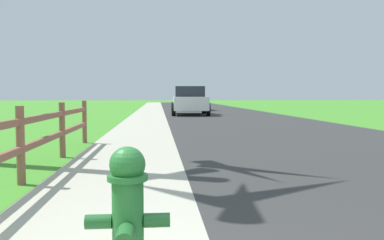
{
  "coord_description": "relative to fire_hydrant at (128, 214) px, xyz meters",
  "views": [
    {
      "loc": [
        -0.41,
        -1.4,
        1.19
      ],
      "look_at": [
        0.37,
        7.76,
        0.61
      ],
      "focal_mm": 37.43,
      "sensor_mm": 36.0,
      "label": 1
    }
  ],
  "objects": [
    {
      "name": "ground_plane",
      "position": [
        0.61,
        23.93,
        -0.45
      ],
      "size": [
        120.0,
        120.0,
        0.0
      ],
      "primitive_type": "plane",
      "color": "#44932C"
    },
    {
      "name": "road_asphalt",
      "position": [
        4.11,
        25.93,
        -0.45
      ],
      "size": [
        7.0,
        66.0,
        0.01
      ],
      "primitive_type": "cube",
      "color": "#323232",
      "rests_on": "ground"
    },
    {
      "name": "rail_fence",
      "position": [
        -1.61,
        2.91,
        0.16
      ],
      "size": [
        0.11,
        9.29,
        1.05
      ],
      "color": "brown",
      "rests_on": "ground"
    },
    {
      "name": "parked_car_beige",
      "position": [
        2.8,
        28.5,
        0.36
      ],
      "size": [
        2.14,
        4.59,
        1.59
      ],
      "color": "#C6B793",
      "rests_on": "ground"
    },
    {
      "name": "grass_verge",
      "position": [
        -3.89,
        25.93,
        -0.44
      ],
      "size": [
        5.0,
        66.0,
        0.0
      ],
      "primitive_type": "cube",
      "color": "#44932C",
      "rests_on": "ground"
    },
    {
      "name": "parked_suv_white",
      "position": [
        2.07,
        21.25,
        0.38
      ],
      "size": [
        2.25,
        4.44,
        1.68
      ],
      "color": "white",
      "rests_on": "ground"
    },
    {
      "name": "parked_car_silver",
      "position": [
        2.76,
        36.53,
        0.28
      ],
      "size": [
        2.24,
        4.73,
        1.47
      ],
      "color": "#B7BABF",
      "rests_on": "ground"
    },
    {
      "name": "fire_hydrant",
      "position": [
        0.0,
        0.0,
        0.0
      ],
      "size": [
        0.52,
        0.43,
        0.87
      ],
      "color": "#287233",
      "rests_on": "ground"
    },
    {
      "name": "curb_concrete",
      "position": [
        -2.39,
        25.93,
        -0.45
      ],
      "size": [
        6.0,
        66.0,
        0.01
      ],
      "primitive_type": "cube",
      "color": "#B6B49F",
      "rests_on": "ground"
    }
  ]
}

